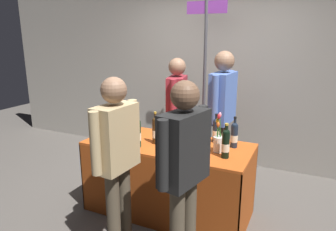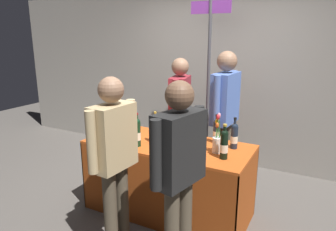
# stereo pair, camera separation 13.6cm
# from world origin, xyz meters

# --- Properties ---
(ground_plane) EXTENTS (12.00, 12.00, 0.00)m
(ground_plane) POSITION_xyz_m (0.00, 0.00, 0.00)
(ground_plane) COLOR #514C47
(back_partition) EXTENTS (7.95, 0.12, 2.55)m
(back_partition) POSITION_xyz_m (0.00, 1.72, 1.28)
(back_partition) COLOR #9E998E
(back_partition) RESTS_ON ground_plane
(tasting_table) EXTENTS (1.73, 0.77, 0.80)m
(tasting_table) POSITION_xyz_m (0.00, 0.00, 0.55)
(tasting_table) COLOR #B74C19
(tasting_table) RESTS_ON ground_plane
(featured_wine_bottle) EXTENTS (0.07, 0.07, 0.35)m
(featured_wine_bottle) POSITION_xyz_m (-0.23, -0.23, 0.95)
(featured_wine_bottle) COLOR black
(featured_wine_bottle) RESTS_ON tasting_table
(display_bottle_0) EXTENTS (0.07, 0.07, 0.32)m
(display_bottle_0) POSITION_xyz_m (0.66, 0.17, 0.93)
(display_bottle_0) COLOR #192333
(display_bottle_0) RESTS_ON tasting_table
(display_bottle_1) EXTENTS (0.07, 0.07, 0.31)m
(display_bottle_1) POSITION_xyz_m (0.45, 0.24, 0.93)
(display_bottle_1) COLOR #192333
(display_bottle_1) RESTS_ON tasting_table
(display_bottle_2) EXTENTS (0.07, 0.07, 0.34)m
(display_bottle_2) POSITION_xyz_m (-0.11, -0.07, 0.94)
(display_bottle_2) COLOR #38230F
(display_bottle_2) RESTS_ON tasting_table
(display_bottle_3) EXTENTS (0.07, 0.07, 0.33)m
(display_bottle_3) POSITION_xyz_m (0.65, -0.13, 0.94)
(display_bottle_3) COLOR black
(display_bottle_3) RESTS_ON tasting_table
(display_bottle_4) EXTENTS (0.07, 0.07, 0.31)m
(display_bottle_4) POSITION_xyz_m (-0.46, -0.08, 0.93)
(display_bottle_4) COLOR #192333
(display_bottle_4) RESTS_ON tasting_table
(wine_glass_near_vendor) EXTENTS (0.08, 0.08, 0.14)m
(wine_glass_near_vendor) POSITION_xyz_m (-0.56, -0.22, 0.91)
(wine_glass_near_vendor) COLOR silver
(wine_glass_near_vendor) RESTS_ON tasting_table
(flower_vase) EXTENTS (0.10, 0.10, 0.39)m
(flower_vase) POSITION_xyz_m (0.55, -0.02, 0.91)
(flower_vase) COLOR silver
(flower_vase) RESTS_ON tasting_table
(brochure_stand) EXTENTS (0.07, 0.14, 0.17)m
(brochure_stand) POSITION_xyz_m (-0.58, -0.10, 0.88)
(brochure_stand) COLOR silver
(brochure_stand) RESTS_ON tasting_table
(vendor_presenter) EXTENTS (0.30, 0.58, 1.62)m
(vendor_presenter) POSITION_xyz_m (-0.27, 0.85, 0.97)
(vendor_presenter) COLOR #2D3347
(vendor_presenter) RESTS_ON ground_plane
(vendor_assistant) EXTENTS (0.24, 0.64, 1.72)m
(vendor_assistant) POSITION_xyz_m (0.35, 0.82, 1.05)
(vendor_assistant) COLOR #4C4233
(vendor_assistant) RESTS_ON ground_plane
(taster_foreground_right) EXTENTS (0.24, 0.57, 1.58)m
(taster_foreground_right) POSITION_xyz_m (-0.13, -0.74, 0.94)
(taster_foreground_right) COLOR #4C4233
(taster_foreground_right) RESTS_ON ground_plane
(taster_foreground_left) EXTENTS (0.29, 0.60, 1.59)m
(taster_foreground_left) POSITION_xyz_m (0.49, -0.74, 0.95)
(taster_foreground_left) COLOR #4C4233
(taster_foreground_left) RESTS_ON ground_plane
(booth_signpost) EXTENTS (0.54, 0.04, 2.36)m
(booth_signpost) POSITION_xyz_m (-0.03, 1.23, 1.43)
(booth_signpost) COLOR #47474C
(booth_signpost) RESTS_ON ground_plane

